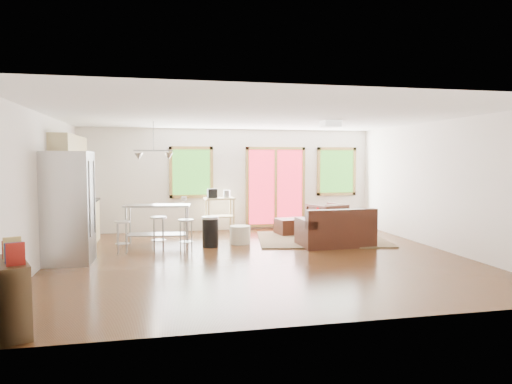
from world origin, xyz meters
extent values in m
cube|color=#331C0C|center=(0.00, 0.00, -0.01)|extent=(7.50, 7.00, 0.02)
cube|color=white|center=(0.00, 0.00, 2.61)|extent=(7.50, 7.00, 0.02)
cube|color=silver|center=(0.00, 3.51, 1.30)|extent=(7.50, 0.02, 2.60)
cube|color=silver|center=(-3.76, 0.00, 1.30)|extent=(0.02, 7.00, 2.60)
cube|color=silver|center=(3.76, 0.00, 1.30)|extent=(0.02, 7.00, 2.60)
cube|color=silver|center=(0.00, -3.51, 1.30)|extent=(7.50, 0.02, 2.60)
cube|color=#2A601C|center=(-1.00, 3.46, 1.50)|extent=(0.94, 0.02, 1.14)
cube|color=olive|center=(-1.00, 3.46, 2.11)|extent=(1.10, 0.05, 0.08)
cube|color=olive|center=(-1.00, 3.46, 0.89)|extent=(1.10, 0.05, 0.08)
cube|color=olive|center=(-1.51, 3.46, 1.50)|extent=(0.08, 0.05, 1.30)
cube|color=olive|center=(-0.49, 3.46, 1.50)|extent=(0.08, 0.05, 1.30)
cube|color=red|center=(1.20, 3.46, 1.10)|extent=(1.44, 0.02, 1.94)
cube|color=olive|center=(1.20, 3.46, 2.11)|extent=(1.60, 0.05, 0.08)
cube|color=olive|center=(1.20, 3.46, 0.09)|extent=(1.60, 0.05, 0.08)
cube|color=olive|center=(0.44, 3.46, 1.10)|extent=(0.08, 0.05, 2.10)
cube|color=olive|center=(1.96, 3.46, 1.10)|extent=(0.08, 0.05, 2.10)
cube|color=olive|center=(1.20, 3.46, 1.10)|extent=(0.08, 0.05, 1.94)
cube|color=#2A601C|center=(2.90, 3.46, 1.50)|extent=(0.94, 0.02, 1.14)
cube|color=olive|center=(2.90, 3.46, 2.11)|extent=(1.10, 0.05, 0.08)
cube|color=olive|center=(2.90, 3.46, 0.89)|extent=(1.10, 0.05, 0.08)
cube|color=olive|center=(2.39, 3.46, 1.50)|extent=(0.08, 0.05, 1.30)
cube|color=olive|center=(3.41, 3.46, 1.50)|extent=(0.08, 0.05, 1.30)
cube|color=#425838|center=(1.78, 1.57, 0.01)|extent=(3.14, 2.60, 0.03)
cube|color=black|center=(1.81, 0.83, 0.21)|extent=(1.54, 0.90, 0.42)
cube|color=black|center=(1.82, 0.50, 0.62)|extent=(1.52, 0.25, 0.38)
cube|color=black|center=(1.16, 0.80, 0.50)|extent=(0.23, 0.86, 0.16)
cube|color=black|center=(2.47, 0.85, 0.50)|extent=(0.23, 0.86, 0.16)
cube|color=black|center=(1.48, 0.87, 0.48)|extent=(0.64, 0.57, 0.12)
cube|color=black|center=(2.14, 0.89, 0.48)|extent=(0.64, 0.57, 0.12)
cube|color=#332413|center=(1.97, 2.06, 0.38)|extent=(1.14, 0.89, 0.04)
cube|color=#332413|center=(1.50, 1.99, 0.18)|extent=(0.08, 0.08, 0.36)
cube|color=#332413|center=(2.30, 1.72, 0.18)|extent=(0.08, 0.08, 0.36)
cube|color=#332413|center=(1.65, 2.40, 0.18)|extent=(0.08, 0.08, 0.36)
cube|color=#332413|center=(2.44, 2.13, 0.18)|extent=(0.08, 0.08, 0.36)
imported|color=black|center=(2.30, 2.60, 0.40)|extent=(0.99, 0.96, 0.80)
cube|color=black|center=(1.27, 2.41, 0.19)|extent=(0.66, 0.66, 0.39)
cylinder|color=beige|center=(-0.10, 1.48, 0.19)|extent=(0.52, 0.52, 0.39)
imported|color=silver|center=(1.73, 1.64, 0.50)|extent=(0.21, 0.21, 0.19)
sphere|color=#D00208|center=(1.76, 1.66, 0.65)|extent=(0.08, 0.08, 0.07)
sphere|color=#D00208|center=(1.70, 1.62, 0.67)|extent=(0.08, 0.08, 0.07)
sphere|color=#D00208|center=(1.73, 1.68, 0.69)|extent=(0.08, 0.08, 0.07)
imported|color=maroon|center=(2.12, 1.97, 0.56)|extent=(0.24, 0.09, 0.32)
cube|color=tan|center=(-3.45, 1.70, 0.45)|extent=(0.60, 2.20, 0.90)
cube|color=black|center=(-3.45, 1.70, 0.92)|extent=(0.64, 2.24, 0.04)
cube|color=tan|center=(-3.57, 1.70, 1.95)|extent=(0.36, 2.20, 0.70)
cylinder|color=#B7BABC|center=(-3.45, 1.20, 1.03)|extent=(0.12, 0.12, 0.18)
cube|color=black|center=(-3.45, 2.10, 1.04)|extent=(0.22, 0.18, 0.20)
cube|color=#B7BABC|center=(-3.35, 0.25, 0.98)|extent=(0.81, 0.79, 1.96)
cube|color=gray|center=(-2.97, 0.24, 0.98)|extent=(0.05, 0.72, 1.91)
cylinder|color=gray|center=(-2.96, 0.00, 1.14)|extent=(0.03, 0.03, 1.30)
cylinder|color=gray|center=(-2.94, 0.48, 1.14)|extent=(0.03, 0.03, 1.30)
cube|color=#B7BABC|center=(-1.84, 1.69, 0.84)|extent=(1.42, 0.72, 0.04)
cube|color=gray|center=(-1.84, 1.69, 0.23)|extent=(1.32, 0.63, 0.03)
cylinder|color=gray|center=(-2.48, 1.57, 0.41)|extent=(0.04, 0.04, 0.83)
cylinder|color=gray|center=(-1.26, 1.41, 0.41)|extent=(0.04, 0.04, 0.83)
cylinder|color=gray|center=(-2.43, 1.98, 0.41)|extent=(0.04, 0.04, 0.83)
cylinder|color=gray|center=(-1.21, 1.82, 0.41)|extent=(0.04, 0.04, 0.83)
imported|color=white|center=(-1.29, 1.53, 1.01)|extent=(0.13, 0.11, 0.11)
cylinder|color=#B7BABC|center=(-2.51, 0.92, 0.62)|extent=(0.30, 0.30, 0.04)
cylinder|color=gray|center=(-2.43, 1.00, 0.30)|extent=(0.02, 0.02, 0.60)
cylinder|color=gray|center=(-2.59, 1.00, 0.30)|extent=(0.02, 0.02, 0.60)
cylinder|color=gray|center=(-2.59, 0.84, 0.30)|extent=(0.02, 0.02, 0.60)
cylinder|color=gray|center=(-2.43, 0.84, 0.30)|extent=(0.02, 0.02, 0.60)
cylinder|color=gray|center=(-2.51, 0.92, 0.19)|extent=(0.28, 0.28, 0.01)
cylinder|color=#B7BABC|center=(-1.82, 1.08, 0.66)|extent=(0.34, 0.34, 0.04)
cylinder|color=gray|center=(-1.74, 1.17, 0.32)|extent=(0.02, 0.02, 0.65)
cylinder|color=gray|center=(-1.92, 1.16, 0.32)|extent=(0.02, 0.02, 0.65)
cylinder|color=gray|center=(-1.91, 0.98, 0.32)|extent=(0.02, 0.02, 0.65)
cylinder|color=gray|center=(-1.73, 1.00, 0.32)|extent=(0.02, 0.02, 0.65)
cylinder|color=gray|center=(-1.82, 1.08, 0.21)|extent=(0.31, 0.31, 0.01)
cylinder|color=#B7BABC|center=(-1.29, 0.85, 0.62)|extent=(0.40, 0.40, 0.04)
cylinder|color=gray|center=(-1.25, 0.96, 0.30)|extent=(0.03, 0.03, 0.61)
cylinder|color=gray|center=(-1.40, 0.89, 0.30)|extent=(0.03, 0.03, 0.61)
cylinder|color=gray|center=(-1.33, 0.74, 0.30)|extent=(0.03, 0.03, 0.61)
cylinder|color=gray|center=(-1.19, 0.81, 0.30)|extent=(0.03, 0.03, 0.61)
cylinder|color=gray|center=(-1.29, 0.85, 0.20)|extent=(0.37, 0.37, 0.01)
cylinder|color=black|center=(-0.77, 1.25, 0.30)|extent=(0.42, 0.42, 0.59)
cylinder|color=#B7BABC|center=(-0.77, 1.25, 0.61)|extent=(0.43, 0.43, 0.05)
cube|color=tan|center=(-0.34, 3.02, 0.86)|extent=(0.75, 0.51, 0.04)
cube|color=tan|center=(-0.34, 3.02, 0.41)|extent=(0.71, 0.48, 0.03)
cube|color=tan|center=(-0.64, 2.81, 0.43)|extent=(0.04, 0.04, 0.87)
cube|color=tan|center=(-0.02, 2.85, 0.43)|extent=(0.04, 0.04, 0.87)
cube|color=tan|center=(-0.67, 3.18, 0.43)|extent=(0.04, 0.04, 0.87)
cube|color=tan|center=(-0.05, 3.22, 0.43)|extent=(0.04, 0.04, 0.87)
cube|color=black|center=(-0.53, 3.01, 0.99)|extent=(0.24, 0.22, 0.23)
cylinder|color=#B7BABC|center=(-0.16, 3.03, 0.97)|extent=(0.18, 0.18, 0.19)
cube|color=#332413|center=(-3.35, -3.03, 0.38)|extent=(0.62, 0.91, 0.76)
cube|color=maroon|center=(-3.20, -3.28, 0.87)|extent=(0.18, 0.11, 0.23)
cube|color=navy|center=(-3.25, -3.14, 0.86)|extent=(0.18, 0.11, 0.21)
cube|color=tan|center=(-3.31, -3.01, 0.88)|extent=(0.18, 0.11, 0.25)
cube|color=maroon|center=(-3.36, -2.88, 0.85)|extent=(0.18, 0.11, 0.19)
cube|color=white|center=(1.60, 0.60, 2.53)|extent=(0.35, 0.35, 0.12)
cylinder|color=gray|center=(-1.90, 1.50, 2.30)|extent=(0.02, 0.02, 0.60)
cube|color=gray|center=(-1.90, 1.50, 2.00)|extent=(0.80, 0.04, 0.03)
cone|color=#B7BABC|center=(-2.20, 1.50, 1.88)|extent=(0.18, 0.18, 0.14)
cone|color=#B7BABC|center=(-1.60, 1.50, 1.88)|extent=(0.18, 0.18, 0.14)
camera|label=1|loc=(-1.79, -8.14, 1.80)|focal=32.00mm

